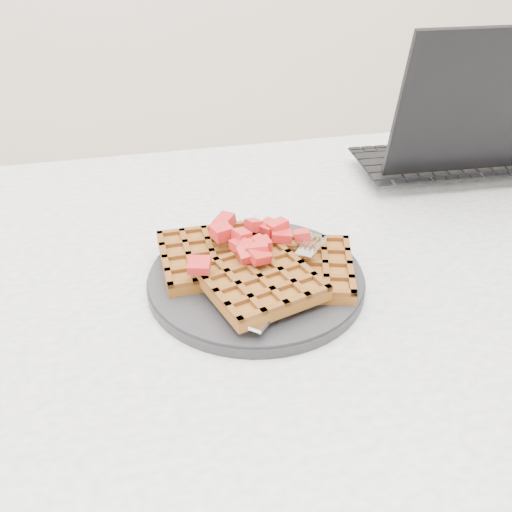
% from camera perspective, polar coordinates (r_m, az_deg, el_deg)
% --- Properties ---
extents(table, '(1.20, 0.80, 0.75)m').
position_cam_1_polar(table, '(0.77, 8.16, -7.93)').
color(table, silver).
rests_on(table, ground).
extents(plate, '(0.25, 0.25, 0.02)m').
position_cam_1_polar(plate, '(0.66, -0.00, -2.33)').
color(plate, black).
rests_on(plate, table).
extents(waffles, '(0.23, 0.20, 0.03)m').
position_cam_1_polar(waffles, '(0.64, 0.09, -1.13)').
color(waffles, '#90551E').
rests_on(waffles, plate).
extents(strawberry_pile, '(0.15, 0.15, 0.02)m').
position_cam_1_polar(strawberry_pile, '(0.63, -0.00, 1.06)').
color(strawberry_pile, '#A10002').
rests_on(strawberry_pile, waffles).
extents(fork, '(0.13, 0.15, 0.02)m').
position_cam_1_polar(fork, '(0.63, 3.77, -2.55)').
color(fork, silver).
rests_on(fork, plate).
extents(laptop, '(0.37, 0.28, 0.24)m').
position_cam_1_polar(laptop, '(0.99, 19.92, 10.55)').
color(laptop, black).
rests_on(laptop, table).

